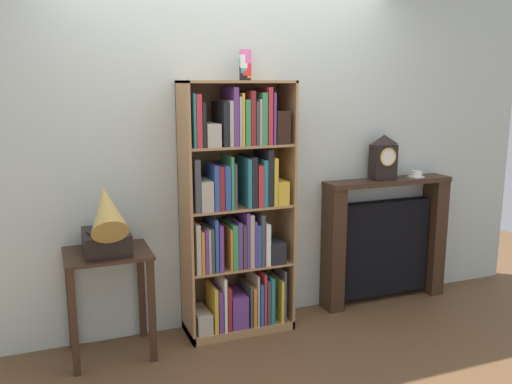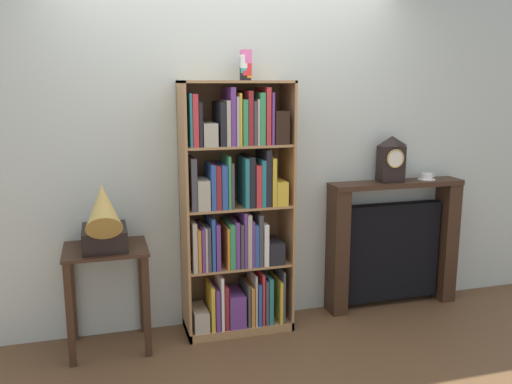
{
  "view_description": "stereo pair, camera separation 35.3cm",
  "coord_description": "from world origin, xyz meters",
  "views": [
    {
      "loc": [
        -1.25,
        -3.47,
        1.8
      ],
      "look_at": [
        0.14,
        0.08,
        1.03
      ],
      "focal_mm": 38.15,
      "sensor_mm": 36.0,
      "label": 1
    },
    {
      "loc": [
        -0.92,
        -3.58,
        1.8
      ],
      "look_at": [
        0.14,
        0.08,
        1.03
      ],
      "focal_mm": 38.15,
      "sensor_mm": 36.0,
      "label": 2
    }
  ],
  "objects": [
    {
      "name": "ground_plane",
      "position": [
        0.0,
        0.0,
        -0.01
      ],
      "size": [
        7.93,
        6.4,
        0.02
      ],
      "primitive_type": "cube",
      "color": "brown"
    },
    {
      "name": "wall_back",
      "position": [
        0.2,
        0.29,
        1.3
      ],
      "size": [
        4.93,
        0.08,
        2.61
      ],
      "primitive_type": "cube",
      "color": "beige",
      "rests_on": "ground"
    },
    {
      "name": "bookshelf",
      "position": [
        -0.01,
        0.07,
        0.87
      ],
      "size": [
        0.77,
        0.34,
        1.81
      ],
      "color": "#A87A4C",
      "rests_on": "ground"
    },
    {
      "name": "cup_stack",
      "position": [
        0.08,
        0.13,
        1.91
      ],
      "size": [
        0.08,
        0.08,
        0.21
      ],
      "color": "black",
      "rests_on": "bookshelf"
    },
    {
      "name": "side_table_left",
      "position": [
        -0.92,
        0.03,
        0.53
      ],
      "size": [
        0.55,
        0.45,
        0.72
      ],
      "color": "#382316",
      "rests_on": "ground"
    },
    {
      "name": "gramophone",
      "position": [
        -0.92,
        -0.04,
        0.92
      ],
      "size": [
        0.29,
        0.52,
        0.51
      ],
      "color": "black",
      "rests_on": "side_table_left"
    },
    {
      "name": "fireplace_mantel",
      "position": [
        1.31,
        0.17,
        0.51
      ],
      "size": [
        1.1,
        0.21,
        1.03
      ],
      "color": "#382316",
      "rests_on": "ground"
    },
    {
      "name": "mantel_clock",
      "position": [
        1.25,
        0.14,
        1.21
      ],
      "size": [
        0.19,
        0.13,
        0.36
      ],
      "color": "black",
      "rests_on": "fireplace_mantel"
    },
    {
      "name": "teacup_with_saucer",
      "position": [
        1.58,
        0.15,
        1.06
      ],
      "size": [
        0.14,
        0.14,
        0.05
      ],
      "color": "white",
      "rests_on": "fireplace_mantel"
    }
  ]
}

